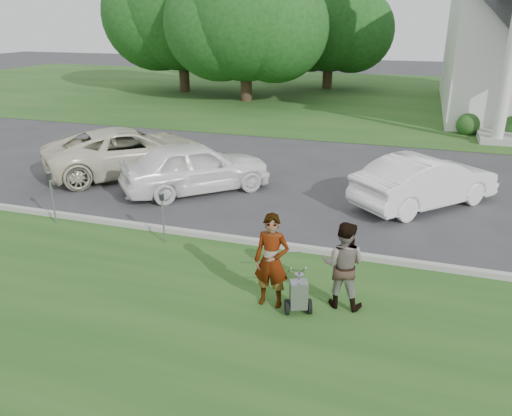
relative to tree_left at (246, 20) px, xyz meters
The scene contains 15 objects.
ground 23.95m from the tree_left, 69.98° to the right, with size 120.00×120.00×0.00m, color #333335.
grass_strip 26.73m from the tree_left, 72.22° to the right, with size 80.00×7.00×0.01m, color #1F4A19.
church_lawn 10.74m from the tree_left, 32.03° to the left, with size 80.00×30.00×0.01m, color #1F4A19.
curb 23.43m from the tree_left, 69.51° to the right, with size 80.00×0.18×0.15m, color #9E9E93.
tree_left is the anchor object (origin of this frame).
tree_far 6.73m from the tree_left, 153.44° to the left, with size 11.64×9.20×10.73m.
tree_back 8.95m from the tree_left, 63.43° to the left, with size 9.61×7.60×8.89m.
striping_cart 26.31m from the tree_left, 68.60° to the right, with size 0.75×1.07×0.92m.
person_left 25.88m from the tree_left, 69.69° to the right, with size 0.69×0.45×1.89m, color #999999.
person_right 26.01m from the tree_left, 66.66° to the right, with size 0.85×0.66×1.75m, color #999999.
parking_meter_near 23.09m from the tree_left, 75.96° to the right, with size 0.09×0.09×1.31m.
parking_meter_far 22.33m from the tree_left, 84.54° to the right, with size 0.11×0.10×1.46m.
car_a 17.60m from the tree_left, 85.00° to the right, with size 2.69×5.84×1.62m, color beige.
car_b 19.18m from the tree_left, 75.70° to the right, with size 1.92×4.76×1.62m, color white.
car_d 21.22m from the tree_left, 55.98° to the right, with size 1.62×4.64×1.53m, color white.
Camera 1 is at (3.22, -10.13, 5.29)m, focal length 35.00 mm.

